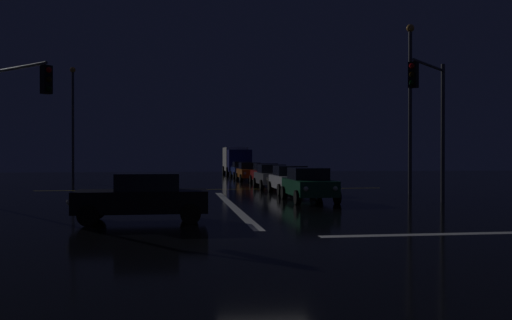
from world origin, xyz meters
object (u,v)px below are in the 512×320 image
Objects in this scene: sedan_green at (309,184)px; sedan_white at (290,179)px; box_truck at (236,160)px; traffic_signal_ne at (431,105)px; traffic_signal_nw at (15,107)px; streetlamp_left_far at (73,116)px; sedan_red at (266,174)px; streetlamp_right_near at (410,97)px; sedan_gray at (272,176)px; sedan_blue at (242,170)px; sedan_black_crossing at (143,197)px; sedan_orange at (250,172)px.

sedan_white is (0.21, 5.29, 0.00)m from sedan_green.
traffic_signal_ne is (4.55, -37.95, 2.65)m from box_truck.
streetlamp_left_far is (-1.88, 22.38, 1.22)m from traffic_signal_nw.
sedan_red is 14.17m from streetlamp_right_near.
streetlamp_right_near reaches higher than streetlamp_left_far.
streetlamp_left_far reaches higher than box_truck.
traffic_signal_nw is 0.64× the size of streetlamp_left_far.
streetlamp_right_near is (6.48, -1.40, 4.61)m from sedan_white.
sedan_gray is at bearing 89.81° from sedan_green.
streetlamp_left_far reaches higher than sedan_blue.
sedan_white is 0.68× the size of traffic_signal_ne.
sedan_red is (0.48, 15.75, 0.00)m from sedan_green.
sedan_black_crossing is (-7.68, -22.81, 0.00)m from sedan_red.
sedan_orange is at bearing 62.33° from traffic_signal_nw.
sedan_red is (0.44, 5.26, 0.00)m from sedan_gray.
sedan_orange is at bearing 4.40° from streetlamp_left_far.
streetlamp_left_far is at bearing 164.34° from sedan_red.
sedan_gray is 17.68m from streetlamp_left_far.
streetlamp_left_far reaches higher than traffic_signal_ne.
sedan_orange is 0.47× the size of streetlamp_left_far.
traffic_signal_nw is (-12.72, -38.03, 2.34)m from box_truck.
streetlamp_right_near is at bearing -44.76° from sedan_gray.
box_truck is 40.17m from traffic_signal_nw.
streetlamp_right_near reaches higher than sedan_white.
sedan_red is 5.25m from sedan_orange.
box_truck is at bearing 88.03° from sedan_blue.
sedan_green is 13.03m from traffic_signal_nw.
sedan_red is 19.03m from traffic_signal_ne.
sedan_black_crossing is (-7.55, -42.59, -0.91)m from box_truck.
streetlamp_right_near is at bearing -62.36° from sedan_red.
sedan_blue is at bearing 105.50° from streetlamp_right_near.
traffic_signal_nw is at bearing -85.19° from streetlamp_left_far.
sedan_black_crossing is at bearing -141.80° from streetlamp_right_near.
sedan_orange is at bearing 90.17° from sedan_green.
sedan_black_crossing is at bearing -101.81° from sedan_blue.
sedan_red is 1.00× the size of sedan_black_crossing.
sedan_orange is at bearing 75.71° from sedan_black_crossing.
sedan_red is (0.27, 10.47, 0.00)m from sedan_white.
traffic_signal_nw reaches higher than sedan_green.
traffic_signal_nw is (-12.31, -23.48, 3.24)m from sedan_orange.
sedan_white is 0.46× the size of streetlamp_right_near.
streetlamp_right_near reaches higher than sedan_green.
traffic_signal_nw is at bearing -133.70° from sedan_gray.
sedan_white is at bearing 87.73° from sedan_green.
box_truck reaches higher than sedan_black_crossing.
streetlamp_left_far reaches higher than traffic_signal_nw.
sedan_white is 5.21m from sedan_gray.
sedan_blue and sedan_black_crossing have the same top height.
sedan_white is 21.03m from streetlamp_left_far.
sedan_white is at bearing 31.74° from traffic_signal_nw.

